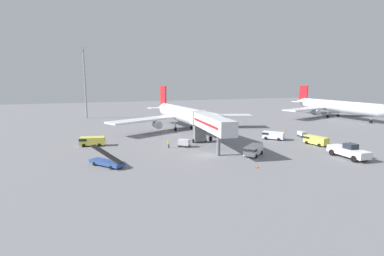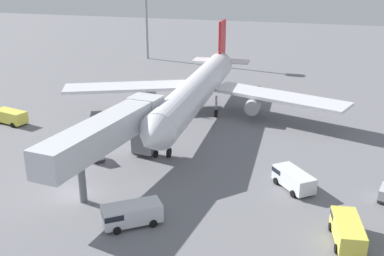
% 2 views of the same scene
% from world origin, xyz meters
% --- Properties ---
extents(ground_plane, '(300.00, 300.00, 0.00)m').
position_xyz_m(ground_plane, '(0.00, 0.00, 0.00)').
color(ground_plane, slate).
extents(airplane_at_gate, '(42.26, 45.83, 11.95)m').
position_xyz_m(airplane_at_gate, '(4.69, 26.35, 4.39)').
color(airplane_at_gate, silver).
rests_on(airplane_at_gate, ground).
extents(jet_bridge, '(5.01, 19.11, 6.91)m').
position_xyz_m(jet_bridge, '(2.15, 4.55, 5.15)').
color(jet_bridge, silver).
rests_on(jet_bridge, ground).
extents(pushback_tug, '(3.11, 7.40, 2.65)m').
position_xyz_m(pushback_tug, '(22.20, -10.73, 1.22)').
color(pushback_tug, white).
rests_on(pushback_tug, ground).
extents(belt_loader_truck, '(5.31, 6.15, 3.08)m').
position_xyz_m(belt_loader_truck, '(-17.90, -0.59, 0.76)').
color(belt_loader_truck, '#2D4C8E').
rests_on(belt_loader_truck, ground).
extents(service_van_mid_right, '(4.61, 4.92, 1.81)m').
position_xyz_m(service_van_mid_right, '(19.90, 7.70, 1.05)').
color(service_van_mid_right, white).
rests_on(service_van_mid_right, ground).
extents(service_van_near_right, '(5.19, 4.69, 1.84)m').
position_xyz_m(service_van_near_right, '(7.51, -3.26, 1.07)').
color(service_van_near_right, silver).
rests_on(service_van_near_right, ground).
extents(service_van_near_center, '(5.31, 3.09, 1.89)m').
position_xyz_m(service_van_near_center, '(-19.67, 15.55, 1.09)').
color(service_van_near_center, '#E5DB4C').
rests_on(service_van_near_center, ground).
extents(service_van_far_center, '(2.85, 5.21, 1.83)m').
position_xyz_m(service_van_far_center, '(24.92, -0.28, 1.06)').
color(service_van_far_center, '#E5DB4C').
rests_on(service_van_far_center, ground).
extents(baggage_cart_mid_left, '(1.75, 2.59, 1.34)m').
position_xyz_m(baggage_cart_mid_left, '(28.55, 7.78, 0.75)').
color(baggage_cart_mid_left, '#38383D').
rests_on(baggage_cart_mid_left, ground).
extents(baggage_cart_rear_left, '(2.53, 2.42, 1.55)m').
position_xyz_m(baggage_cart_rear_left, '(-1.93, 7.83, 0.86)').
color(baggage_cart_rear_left, '#38383D').
rests_on(baggage_cart_rear_left, ground).
extents(ground_crew_worker_foreground, '(0.45, 0.45, 1.71)m').
position_xyz_m(ground_crew_worker_foreground, '(-5.19, 7.89, 0.91)').
color(ground_crew_worker_foreground, '#1E2333').
rests_on(ground_crew_worker_foreground, ground).
extents(safety_cone_alpha, '(0.34, 0.34, 0.53)m').
position_xyz_m(safety_cone_alpha, '(3.89, -9.96, 0.26)').
color(safety_cone_alpha, black).
rests_on(safety_cone_alpha, ground).
extents(safety_cone_bravo, '(0.35, 0.35, 0.54)m').
position_xyz_m(safety_cone_bravo, '(30.13, 16.07, 0.27)').
color(safety_cone_bravo, black).
rests_on(safety_cone_bravo, ground).
extents(airplane_background, '(45.66, 46.86, 11.78)m').
position_xyz_m(airplane_background, '(66.90, 33.75, 4.35)').
color(airplane_background, silver).
rests_on(airplane_background, ground).
extents(apron_light_mast, '(2.40, 2.40, 25.48)m').
position_xyz_m(apron_light_mast, '(-19.86, 65.15, 17.70)').
color(apron_light_mast, '#93969B').
rests_on(apron_light_mast, ground).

